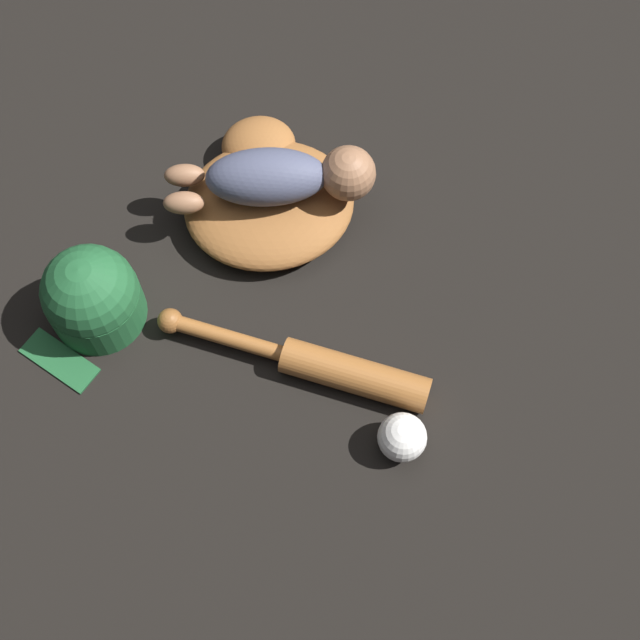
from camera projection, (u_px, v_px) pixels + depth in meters
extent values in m
plane|color=black|center=(294.00, 234.00, 1.58)|extent=(6.00, 6.00, 0.00)
ellipsoid|color=#935B2D|center=(269.00, 204.00, 1.56)|extent=(0.36, 0.34, 0.07)
ellipsoid|color=#935B2D|center=(259.00, 145.00, 1.61)|extent=(0.16, 0.15, 0.07)
ellipsoid|color=#4C516B|center=(266.00, 177.00, 1.48)|extent=(0.23, 0.18, 0.09)
sphere|color=#936647|center=(349.00, 174.00, 1.48)|extent=(0.09, 0.09, 0.09)
ellipsoid|color=#936647|center=(185.00, 175.00, 1.52)|extent=(0.08, 0.06, 0.04)
ellipsoid|color=#936647|center=(184.00, 203.00, 1.49)|extent=(0.08, 0.06, 0.04)
cylinder|color=#9E602D|center=(355.00, 375.00, 1.43)|extent=(0.22, 0.21, 0.06)
cylinder|color=#9E602D|center=(226.00, 337.00, 1.46)|extent=(0.16, 0.16, 0.03)
sphere|color=brown|center=(170.00, 321.00, 1.47)|extent=(0.04, 0.04, 0.04)
sphere|color=white|center=(402.00, 437.00, 1.38)|extent=(0.08, 0.08, 0.08)
cylinder|color=#1E562D|center=(96.00, 304.00, 1.48)|extent=(0.16, 0.16, 0.08)
sphere|color=#1E562D|center=(90.00, 293.00, 1.44)|extent=(0.16, 0.16, 0.16)
cube|color=#1E562D|center=(59.00, 360.00, 1.47)|extent=(0.11, 0.14, 0.01)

